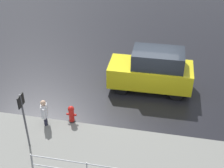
{
  "coord_description": "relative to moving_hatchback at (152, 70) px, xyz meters",
  "views": [
    {
      "loc": [
        -0.66,
        12.13,
        8.53
      ],
      "look_at": [
        1.58,
        0.75,
        0.9
      ],
      "focal_mm": 50.0,
      "sensor_mm": 36.0,
      "label": 1
    }
  ],
  "objects": [
    {
      "name": "fire_hydrant",
      "position": [
        3.02,
        3.15,
        -0.63
      ],
      "size": [
        0.42,
        0.31,
        0.8
      ],
      "color": "red",
      "rests_on": "ground"
    },
    {
      "name": "sign_post",
      "position": [
        4.18,
        4.83,
        0.55
      ],
      "size": [
        0.07,
        0.44,
        2.4
      ],
      "color": "#4C4C51",
      "rests_on": "ground"
    },
    {
      "name": "ground_plane",
      "position": [
        0.08,
        0.58,
        -1.03
      ],
      "size": [
        60.0,
        60.0,
        0.0
      ],
      "primitive_type": "plane",
      "color": "black"
    },
    {
      "name": "moving_hatchback",
      "position": [
        0.0,
        0.0,
        0.0
      ],
      "size": [
        3.92,
        1.75,
        2.06
      ],
      "color": "yellow",
      "rests_on": "ground"
    },
    {
      "name": "kerb_strip",
      "position": [
        0.08,
        4.78,
        -1.01
      ],
      "size": [
        24.0,
        3.2,
        0.04
      ],
      "primitive_type": "cube",
      "color": "slate",
      "rests_on": "ground"
    },
    {
      "name": "pedestrian",
      "position": [
        4.03,
        3.52,
        -0.34
      ],
      "size": [
        0.35,
        0.54,
        1.22
      ],
      "color": "silver",
      "rests_on": "ground"
    }
  ]
}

